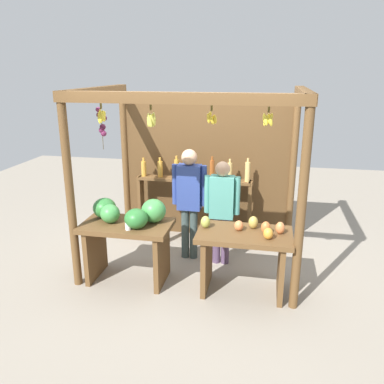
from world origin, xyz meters
TOP-DOWN VIEW (x-y plane):
  - ground_plane at (0.00, 0.00)m, footprint 12.00×12.00m
  - market_stall at (-0.00, 0.40)m, footprint 2.76×1.95m
  - fruit_counter_left at (-0.72, -0.67)m, footprint 1.11×0.67m
  - fruit_counter_right at (0.73, -0.69)m, footprint 1.11×0.64m
  - bottle_shelf_unit at (-0.14, 0.69)m, footprint 1.76×0.22m
  - vendor_man at (-0.09, 0.06)m, footprint 0.48×0.21m
  - vendor_woman at (0.37, -0.01)m, footprint 0.48×0.20m

SIDE VIEW (x-z plane):
  - ground_plane at x=0.00m, z-range 0.00..0.00m
  - fruit_counter_right at x=0.73m, z-range 0.10..1.02m
  - fruit_counter_left at x=-0.72m, z-range 0.17..1.24m
  - bottle_shelf_unit at x=-0.14m, z-range 0.13..1.48m
  - vendor_woman at x=0.37m, z-range 0.13..1.58m
  - vendor_man at x=-0.09m, z-range 0.15..1.73m
  - market_stall at x=0.00m, z-range 0.21..2.57m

